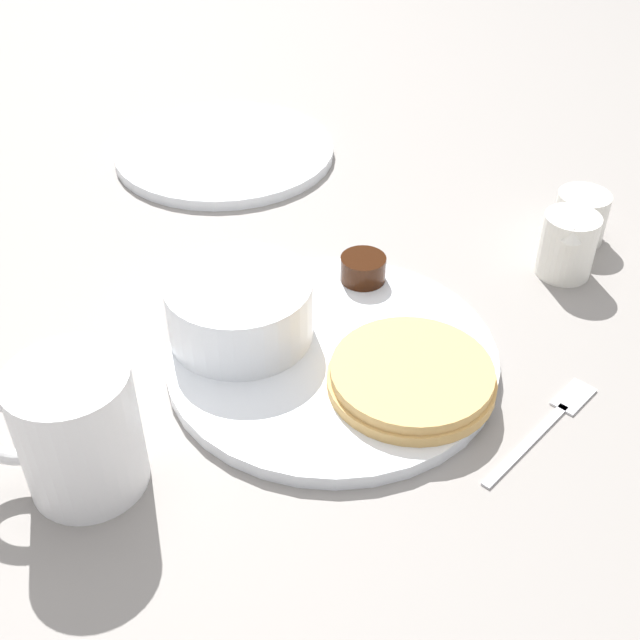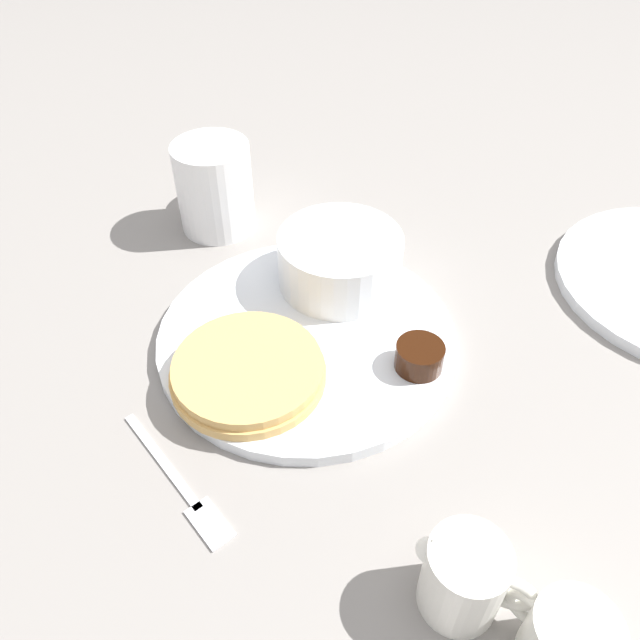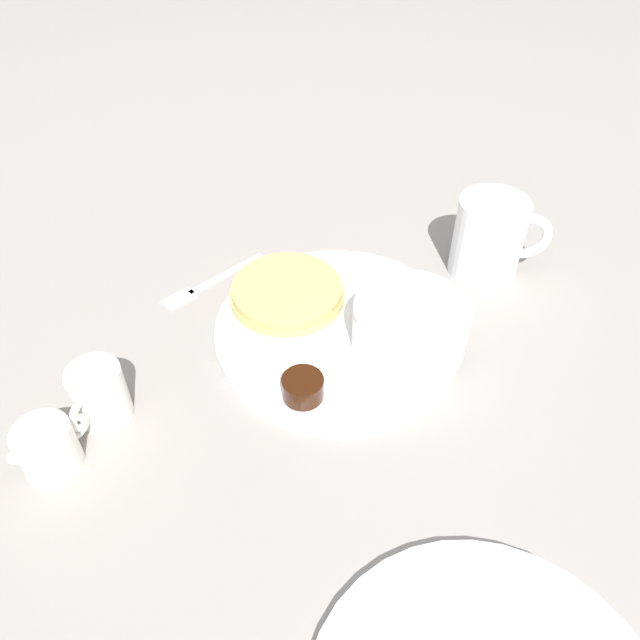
% 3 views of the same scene
% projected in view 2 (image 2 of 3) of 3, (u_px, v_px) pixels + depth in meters
% --- Properties ---
extents(ground_plane, '(4.00, 4.00, 0.00)m').
position_uv_depth(ground_plane, '(307.00, 341.00, 0.57)').
color(ground_plane, gray).
extents(plate, '(0.27, 0.27, 0.01)m').
position_uv_depth(plate, '(307.00, 337.00, 0.57)').
color(plate, white).
rests_on(plate, ground_plane).
extents(pancake_stack, '(0.13, 0.13, 0.02)m').
position_uv_depth(pancake_stack, '(248.00, 371.00, 0.52)').
color(pancake_stack, tan).
rests_on(pancake_stack, plate).
extents(bowl, '(0.12, 0.12, 0.05)m').
position_uv_depth(bowl, '(340.00, 258.00, 0.60)').
color(bowl, white).
rests_on(bowl, plate).
extents(syrup_cup, '(0.04, 0.04, 0.02)m').
position_uv_depth(syrup_cup, '(419.00, 357.00, 0.53)').
color(syrup_cup, black).
rests_on(syrup_cup, plate).
extents(butter_ramekin, '(0.05, 0.05, 0.04)m').
position_uv_depth(butter_ramekin, '(363.00, 258.00, 0.61)').
color(butter_ramekin, white).
rests_on(butter_ramekin, plate).
extents(coffee_mug, '(0.08, 0.11, 0.10)m').
position_uv_depth(coffee_mug, '(215.00, 186.00, 0.67)').
color(coffee_mug, white).
rests_on(coffee_mug, ground_plane).
extents(creamer_pitcher_near, '(0.08, 0.05, 0.06)m').
position_uv_depth(creamer_pitcher_near, '(465.00, 578.00, 0.38)').
color(creamer_pitcher_near, white).
rests_on(creamer_pitcher_near, ground_plane).
extents(fork, '(0.13, 0.09, 0.00)m').
position_uv_depth(fork, '(185.00, 490.00, 0.46)').
color(fork, silver).
rests_on(fork, ground_plane).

